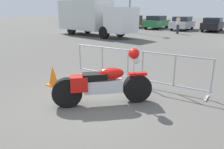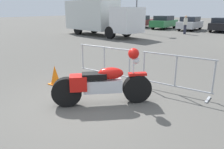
# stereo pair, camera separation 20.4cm
# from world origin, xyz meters

# --- Properties ---
(ground_plane) EXTENTS (120.00, 120.00, 0.00)m
(ground_plane) POSITION_xyz_m (0.00, 0.00, 0.00)
(ground_plane) COLOR #54514C
(motorcycle) EXTENTS (1.91, 1.77, 1.36)m
(motorcycle) POSITION_xyz_m (0.30, 0.35, 0.52)
(motorcycle) COLOR black
(motorcycle) RESTS_ON ground
(crowd_barrier_near) EXTENTS (2.02, 0.46, 1.07)m
(crowd_barrier_near) POSITION_xyz_m (-0.90, 2.04, 0.55)
(crowd_barrier_near) COLOR #9EA0A5
(crowd_barrier_near) RESTS_ON ground
(crowd_barrier_far) EXTENTS (2.02, 0.46, 1.07)m
(crowd_barrier_far) POSITION_xyz_m (1.50, 2.04, 0.55)
(crowd_barrier_far) COLOR #9EA0A5
(crowd_barrier_far) RESTS_ON ground
(box_truck) EXTENTS (7.98, 3.65, 2.98)m
(box_truck) POSITION_xyz_m (-8.88, 11.97, 1.64)
(box_truck) COLOR silver
(box_truck) RESTS_ON ground
(parked_car_white) EXTENTS (1.76, 4.15, 1.40)m
(parked_car_white) POSITION_xyz_m (-12.94, 22.07, 0.71)
(parked_car_white) COLOR white
(parked_car_white) RESTS_ON ground
(parked_car_maroon) EXTENTS (1.86, 4.40, 1.48)m
(parked_car_maroon) POSITION_xyz_m (-9.82, 21.74, 0.75)
(parked_car_maroon) COLOR maroon
(parked_car_maroon) RESTS_ON ground
(parked_car_green) EXTENTS (1.90, 4.47, 1.51)m
(parked_car_green) POSITION_xyz_m (-6.71, 21.85, 0.76)
(parked_car_green) COLOR #236B38
(parked_car_green) RESTS_ON ground
(parked_car_silver) EXTENTS (1.84, 4.34, 1.46)m
(parked_car_silver) POSITION_xyz_m (-3.60, 21.68, 0.74)
(parked_car_silver) COLOR #B7BABF
(parked_car_silver) RESTS_ON ground
(parked_car_black) EXTENTS (1.77, 4.18, 1.41)m
(parked_car_black) POSITION_xyz_m (-0.49, 21.83, 0.71)
(parked_car_black) COLOR black
(parked_car_black) RESTS_ON ground
(pedestrian) EXTENTS (0.45, 0.45, 1.69)m
(pedestrian) POSITION_xyz_m (-2.84, 17.30, 0.92)
(pedestrian) COLOR #262838
(pedestrian) RESTS_ON ground
(traffic_cone) EXTENTS (0.34, 0.34, 0.59)m
(traffic_cone) POSITION_xyz_m (-1.79, 0.69, 0.29)
(traffic_cone) COLOR orange
(traffic_cone) RESTS_ON ground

